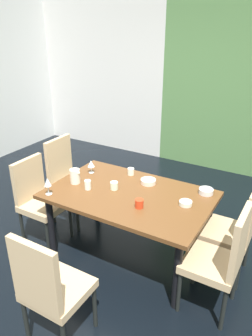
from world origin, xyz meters
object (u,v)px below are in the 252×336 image
Objects in this scene: wine_glass_corner at (91,164)px; cup_south at (88,185)px; pitcher_right at (75,176)px; chair_right_far at (236,227)px; serving_bowl_near_shelf at (148,181)px; serving_bowl_left at (206,191)px; cup_east at (131,171)px; serving_bowl_near_window at (186,203)px; chair_left_near at (38,197)px; chair_head_near at (50,287)px; wine_glass_north at (48,183)px; cup_west at (139,204)px; dining_table at (129,201)px; chair_right_near at (222,257)px; chair_left_far at (67,177)px; cup_rear at (114,186)px.

wine_glass_corner reaches higher than cup_south.
chair_right_far is at bearing 11.79° from pitcher_right.
serving_bowl_near_shelf is 0.60m from serving_bowl_left.
wine_glass_corner is at bearing -156.37° from cup_east.
serving_bowl_near_window is 0.83m from cup_east.
chair_head_near is (1.04, -0.96, 0.01)m from chair_left_near.
wine_glass_north is 2.16× the size of cup_west.
chair_right_near is (1.02, -0.25, -0.11)m from dining_table.
chair_left_far is 7.11× the size of wine_glass_corner.
serving_bowl_near_window is 0.33m from serving_bowl_left.
chair_left_near is at bearing 137.37° from chair_head_near.
cup_west is at bearing -54.15° from cup_east.
cup_rear is at bearing 179.84° from dining_table.
chair_head_near is at bearing -67.90° from cup_south.
serving_bowl_near_shelf is 0.28m from cup_east.
wine_glass_north is at bearing -149.30° from serving_bowl_left.
serving_bowl_left is 1.84× the size of cup_east.
wine_glass_corner is at bearing 83.38° from chair_left_far.
cup_south reaches higher than serving_bowl_near_window.
cup_rear is at bearing 78.02° from chair_right_near.
wine_glass_corner reaches higher than cup_west.
serving_bowl_left is 1.77× the size of cup_rear.
wine_glass_north is 1.23× the size of serving_bowl_left.
chair_head_near reaches higher than chair_right_far.
chair_left_far is at bearing -179.22° from chair_left_near.
serving_bowl_near_shelf is at bearing 156.33° from serving_bowl_near_window.
serving_bowl_left is at bearing 30.70° from wine_glass_north.
chair_head_near is 12.58× the size of cup_west.
cup_south is at bearing 101.24° from chair_left_near.
chair_head_near is at bearing -48.25° from wine_glass_north.
chair_head_near is 1.73m from serving_bowl_left.
dining_table is 1.65× the size of chair_left_near.
chair_right_near is 5.86× the size of wine_glass_north.
cup_west is at bearing 14.43° from wine_glass_north.
chair_right_near is at bearing -4.86° from cup_west.
chair_left_near is 6.58× the size of wine_glass_corner.
chair_head_near is 12.67× the size of cup_rear.
wine_glass_corner reaches higher than cup_rear.
cup_south is (-0.98, -0.21, 0.03)m from serving_bowl_near_window.
chair_right_near is 1.46m from cup_south.
chair_left_near is at bearing -176.79° from cup_west.
cup_south is at bearing -168.13° from serving_bowl_near_window.
chair_head_near is 13.19× the size of cup_east.
chair_right_far reaches higher than wine_glass_north.
wine_glass_corner is 1.85× the size of cup_rear.
cup_south is (-1.07, -0.52, 0.02)m from serving_bowl_left.
cup_west is (0.18, 1.03, 0.23)m from chair_head_near.
chair_head_near is at bearing -88.82° from dining_table.
chair_head_near is 6.86× the size of wine_glass_corner.
dining_table is at bearing -149.87° from serving_bowl_left.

